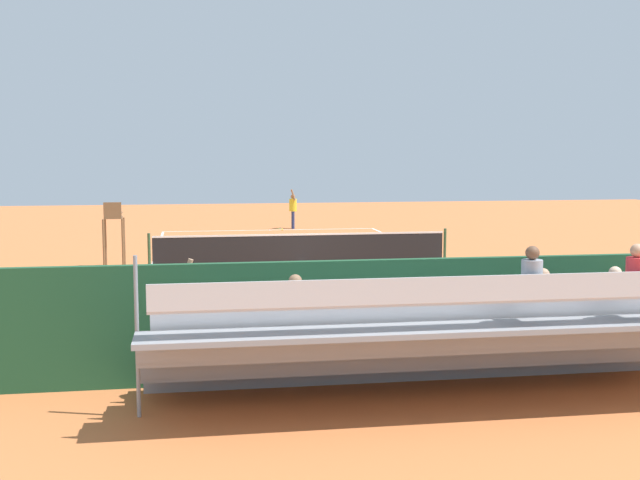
% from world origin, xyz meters
% --- Properties ---
extents(ground_plane, '(60.00, 60.00, 0.00)m').
position_xyz_m(ground_plane, '(0.00, 0.00, 0.00)').
color(ground_plane, '#C66B38').
extents(court_line_markings, '(10.10, 22.20, 0.01)m').
position_xyz_m(court_line_markings, '(0.00, -0.04, 0.00)').
color(court_line_markings, white).
rests_on(court_line_markings, ground).
extents(tennis_net, '(10.30, 0.10, 1.07)m').
position_xyz_m(tennis_net, '(0.00, 0.00, 0.50)').
color(tennis_net, black).
rests_on(tennis_net, ground).
extents(backdrop_wall, '(18.00, 0.16, 2.00)m').
position_xyz_m(backdrop_wall, '(0.00, 14.00, 1.00)').
color(backdrop_wall, '#1E4C2D').
rests_on(backdrop_wall, ground).
extents(bleacher_stand, '(9.06, 2.40, 2.48)m').
position_xyz_m(bleacher_stand, '(-0.08, 15.34, 0.95)').
color(bleacher_stand, gray).
rests_on(bleacher_stand, ground).
extents(umpire_chair, '(0.67, 0.67, 2.14)m').
position_xyz_m(umpire_chair, '(6.20, 0.31, 1.31)').
color(umpire_chair, brown).
rests_on(umpire_chair, ground).
extents(courtside_bench, '(1.80, 0.40, 0.93)m').
position_xyz_m(courtside_bench, '(-2.99, 13.27, 0.56)').
color(courtside_bench, '#234C2D').
rests_on(courtside_bench, ground).
extents(equipment_bag, '(0.90, 0.36, 0.36)m').
position_xyz_m(equipment_bag, '(-0.82, 13.40, 0.18)').
color(equipment_bag, black).
rests_on(equipment_bag, ground).
extents(tennis_player, '(0.38, 0.54, 1.93)m').
position_xyz_m(tennis_player, '(-1.17, -11.48, 1.02)').
color(tennis_player, navy).
rests_on(tennis_player, ground).
extents(tennis_racket, '(0.34, 0.58, 0.03)m').
position_xyz_m(tennis_racket, '(-0.54, -11.54, 0.01)').
color(tennis_racket, black).
rests_on(tennis_racket, ground).
extents(tennis_ball_near, '(0.07, 0.07, 0.07)m').
position_xyz_m(tennis_ball_near, '(-0.56, -10.69, 0.03)').
color(tennis_ball_near, '#CCDB33').
rests_on(tennis_ball_near, ground).
extents(tennis_ball_far, '(0.07, 0.07, 0.07)m').
position_xyz_m(tennis_ball_far, '(0.80, -8.58, 0.03)').
color(tennis_ball_far, '#CCDB33').
rests_on(tennis_ball_far, ground).
extents(line_judge, '(0.37, 0.53, 1.93)m').
position_xyz_m(line_judge, '(3.81, 13.02, 1.02)').
color(line_judge, '#232328').
rests_on(line_judge, ground).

